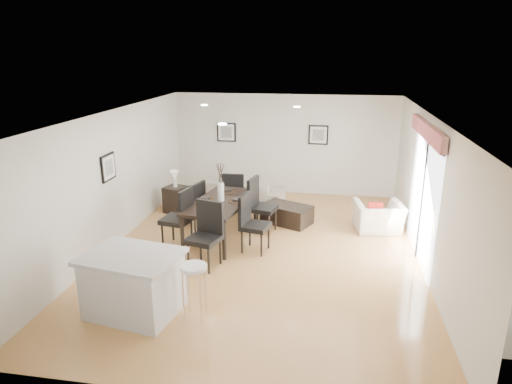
% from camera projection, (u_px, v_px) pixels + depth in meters
% --- Properties ---
extents(ground, '(8.00, 8.00, 0.00)m').
position_uv_depth(ground, '(262.00, 252.00, 8.99)').
color(ground, tan).
rests_on(ground, ground).
extents(wall_back, '(6.00, 0.04, 2.70)m').
position_uv_depth(wall_back, '(284.00, 145.00, 12.35)').
color(wall_back, silver).
rests_on(wall_back, ground).
extents(wall_front, '(6.00, 0.04, 2.70)m').
position_uv_depth(wall_front, '(205.00, 293.00, 4.82)').
color(wall_front, silver).
rests_on(wall_front, ground).
extents(wall_left, '(0.04, 8.00, 2.70)m').
position_uv_depth(wall_left, '(113.00, 179.00, 9.05)').
color(wall_left, silver).
rests_on(wall_left, ground).
extents(wall_right, '(0.04, 8.00, 2.70)m').
position_uv_depth(wall_right, '(428.00, 194.00, 8.11)').
color(wall_right, silver).
rests_on(wall_right, ground).
extents(ceiling, '(6.00, 8.00, 0.02)m').
position_uv_depth(ceiling, '(262.00, 115.00, 8.18)').
color(ceiling, white).
rests_on(ceiling, wall_back).
extents(sofa, '(2.37, 1.10, 0.67)m').
position_uv_depth(sofa, '(238.00, 192.00, 11.64)').
color(sofa, gray).
rests_on(sofa, ground).
extents(armchair, '(1.13, 1.02, 0.65)m').
position_uv_depth(armchair, '(378.00, 217.00, 9.94)').
color(armchair, beige).
rests_on(armchair, ground).
extents(dining_table, '(1.30, 2.14, 0.84)m').
position_uv_depth(dining_table, '(221.00, 205.00, 9.42)').
color(dining_table, black).
rests_on(dining_table, ground).
extents(dining_chair_wnear, '(0.63, 0.63, 1.22)m').
position_uv_depth(dining_chair_wnear, '(181.00, 214.00, 9.06)').
color(dining_chair_wnear, black).
rests_on(dining_chair_wnear, ground).
extents(dining_chair_wfar, '(0.58, 0.58, 1.06)m').
position_uv_depth(dining_chair_wfar, '(195.00, 203.00, 10.03)').
color(dining_chair_wfar, black).
rests_on(dining_chair_wfar, ground).
extents(dining_chair_enear, '(0.61, 0.61, 1.15)m').
position_uv_depth(dining_chair_enear, '(251.00, 220.00, 8.89)').
color(dining_chair_enear, black).
rests_on(dining_chair_enear, ground).
extents(dining_chair_efar, '(0.64, 0.64, 1.20)m').
position_uv_depth(dining_chair_efar, '(259.00, 202.00, 9.83)').
color(dining_chair_efar, black).
rests_on(dining_chair_efar, ground).
extents(dining_chair_head, '(0.67, 0.67, 1.21)m').
position_uv_depth(dining_chair_head, '(207.00, 230.00, 8.28)').
color(dining_chair_head, black).
rests_on(dining_chair_head, ground).
extents(dining_chair_foot, '(0.52, 0.52, 1.11)m').
position_uv_depth(dining_chair_foot, '(234.00, 193.00, 10.63)').
color(dining_chair_foot, black).
rests_on(dining_chair_foot, ground).
extents(vase, '(1.03, 1.58, 0.80)m').
position_uv_depth(vase, '(221.00, 185.00, 9.30)').
color(vase, white).
rests_on(vase, dining_table).
extents(coffee_table, '(1.24, 1.04, 0.43)m').
position_uv_depth(coffee_table, '(287.00, 214.00, 10.44)').
color(coffee_table, black).
rests_on(coffee_table, ground).
extents(side_table, '(0.60, 0.60, 0.64)m').
position_uv_depth(side_table, '(176.00, 199.00, 11.13)').
color(side_table, black).
rests_on(side_table, ground).
extents(table_lamp, '(0.21, 0.21, 0.40)m').
position_uv_depth(table_lamp, '(175.00, 176.00, 10.95)').
color(table_lamp, white).
rests_on(table_lamp, side_table).
extents(cushion, '(0.32, 0.14, 0.31)m').
position_uv_depth(cushion, '(375.00, 210.00, 9.81)').
color(cushion, '#A51E15').
rests_on(cushion, armchair).
extents(kitchen_island, '(1.53, 1.27, 0.95)m').
position_uv_depth(kitchen_island, '(133.00, 283.00, 6.79)').
color(kitchen_island, silver).
rests_on(kitchen_island, ground).
extents(bar_stool, '(0.39, 0.39, 0.86)m').
position_uv_depth(bar_stool, '(194.00, 273.00, 6.57)').
color(bar_stool, white).
rests_on(bar_stool, ground).
extents(framed_print_back_left, '(0.52, 0.04, 0.52)m').
position_uv_depth(framed_print_back_left, '(226.00, 132.00, 12.48)').
color(framed_print_back_left, black).
rests_on(framed_print_back_left, wall_back).
extents(framed_print_back_right, '(0.52, 0.04, 0.52)m').
position_uv_depth(framed_print_back_right, '(318.00, 135.00, 12.09)').
color(framed_print_back_right, black).
rests_on(framed_print_back_right, wall_back).
extents(framed_print_left_wall, '(0.04, 0.52, 0.52)m').
position_uv_depth(framed_print_left_wall, '(108.00, 167.00, 8.77)').
color(framed_print_left_wall, black).
rests_on(framed_print_left_wall, wall_left).
extents(sliding_door, '(0.12, 2.70, 2.57)m').
position_uv_depth(sliding_door, '(425.00, 173.00, 8.31)').
color(sliding_door, white).
rests_on(sliding_door, wall_right).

